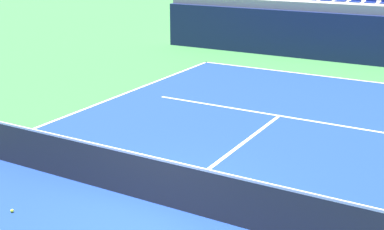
# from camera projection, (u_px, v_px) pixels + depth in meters

# --- Properties ---
(ground_plane) EXTENTS (80.00, 80.00, 0.00)m
(ground_plane) POSITION_uv_depth(u_px,v_px,m) (161.00, 205.00, 9.99)
(ground_plane) COLOR #387A3D
(court_surface) EXTENTS (11.00, 24.00, 0.01)m
(court_surface) POSITION_uv_depth(u_px,v_px,m) (161.00, 205.00, 9.99)
(court_surface) COLOR navy
(court_surface) RESTS_ON ground_plane
(baseline_far) EXTENTS (11.00, 0.10, 0.00)m
(baseline_far) POSITION_uv_depth(u_px,v_px,m) (331.00, 77.00, 19.85)
(baseline_far) COLOR white
(baseline_far) RESTS_ON court_surface
(service_line_far) EXTENTS (8.26, 0.10, 0.00)m
(service_line_far) POSITION_uv_depth(u_px,v_px,m) (279.00, 116.00, 15.27)
(service_line_far) COLOR white
(service_line_far) RESTS_ON court_surface
(centre_service_line) EXTENTS (0.10, 6.40, 0.00)m
(centre_service_line) POSITION_uv_depth(u_px,v_px,m) (233.00, 151.00, 12.63)
(centre_service_line) COLOR white
(centre_service_line) RESTS_ON court_surface
(back_wall) EXTENTS (18.14, 0.30, 2.08)m
(back_wall) POSITION_uv_depth(u_px,v_px,m) (352.00, 39.00, 22.01)
(back_wall) COLOR navy
(back_wall) RESTS_ON ground_plane
(stands_tier_lower) EXTENTS (18.14, 2.40, 2.46)m
(stands_tier_lower) POSITION_uv_depth(u_px,v_px,m) (360.00, 30.00, 23.06)
(stands_tier_lower) COLOR #9E9E99
(stands_tier_lower) RESTS_ON ground_plane
(stands_tier_upper) EXTENTS (18.14, 2.40, 3.34)m
(stands_tier_upper) POSITION_uv_depth(u_px,v_px,m) (372.00, 15.00, 24.91)
(stands_tier_upper) COLOR #9E9E99
(stands_tier_upper) RESTS_ON ground_plane
(tennis_net) EXTENTS (11.08, 0.08, 1.07)m
(tennis_net) POSITION_uv_depth(u_px,v_px,m) (161.00, 181.00, 9.83)
(tennis_net) COLOR black
(tennis_net) RESTS_ON court_surface
(tennis_ball_1) EXTENTS (0.07, 0.07, 0.07)m
(tennis_ball_1) POSITION_uv_depth(u_px,v_px,m) (12.00, 211.00, 9.69)
(tennis_ball_1) COLOR #CCE033
(tennis_ball_1) RESTS_ON court_surface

